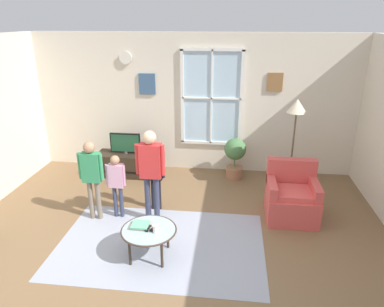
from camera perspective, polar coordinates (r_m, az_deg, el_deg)
The scene contains 17 objects.
ground_plane at distance 4.93m, azimuth -3.83°, elevation -15.66°, with size 6.85×6.30×0.02m, color brown.
back_wall at distance 7.00m, azimuth 0.28°, elevation 8.06°, with size 6.25×0.17×2.69m.
area_rug at distance 5.06m, azimuth -5.07°, elevation -14.38°, with size 2.83×1.85×0.01m, color #999EAD.
tv_stand at distance 7.10m, azimuth -10.47°, elevation -1.69°, with size 1.14×0.49×0.45m.
television at distance 6.94m, azimuth -10.72°, elevation 1.66°, with size 0.59×0.08×0.41m.
armchair at distance 5.72m, azimuth 15.77°, elevation -6.88°, with size 0.76×0.74×0.87m.
coffee_table at distance 4.66m, azimuth -6.99°, elevation -12.35°, with size 0.72×0.72×0.41m.
book_stack at distance 4.70m, azimuth -8.35°, elevation -11.41°, with size 0.28×0.20×0.04m.
cup at distance 4.55m, azimuth -5.87°, elevation -11.98°, with size 0.08×0.08×0.11m, color white.
remote_near_books at distance 4.64m, azimuth -6.15°, elevation -11.90°, with size 0.04×0.14×0.02m, color black.
remote_near_cup at distance 4.64m, azimuth -7.09°, elevation -11.91°, with size 0.04×0.14×0.02m, color black.
person_green_shirt at distance 5.46m, azimuth -15.91°, elevation -2.86°, with size 0.38×0.17×1.27m.
person_pink_shirt at distance 5.48m, azimuth -12.11°, elevation -4.09°, with size 0.31×0.14×1.03m.
person_black_shirt at distance 5.60m, azimuth -5.97°, elevation -2.89°, with size 0.32×0.15×1.06m.
person_red_shirt at distance 5.20m, azimuth -6.70°, elevation -2.03°, with size 0.44×0.20×1.45m.
potted_plant_by_window at distance 6.79m, azimuth 6.95°, elevation -0.21°, with size 0.41×0.41×0.81m.
floor_lamp at distance 6.01m, azimuth 16.45°, elevation 5.82°, with size 0.32×0.32×1.72m.
Camera 1 is at (0.77, -3.87, 2.94)m, focal length 33.02 mm.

